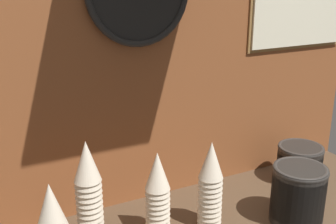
{
  "coord_description": "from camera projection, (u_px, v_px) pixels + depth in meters",
  "views": [
    {
      "loc": [
        -0.55,
        -0.91,
        0.73
      ],
      "look_at": [
        -0.07,
        0.04,
        0.37
      ],
      "focal_mm": 45.0,
      "sensor_mm": 36.0,
      "label": 1
    }
  ],
  "objects": [
    {
      "name": "cup_stack_center_right",
      "position": [
        210.0,
        185.0,
        1.22
      ],
      "size": [
        0.07,
        0.07,
        0.27
      ],
      "color": "beige",
      "rests_on": "ground_plane"
    },
    {
      "name": "wall_tiled_back",
      "position": [
        154.0,
        40.0,
        1.29
      ],
      "size": [
        1.6,
        0.03,
        1.05
      ],
      "color": "brown",
      "rests_on": "ground_plane"
    },
    {
      "name": "cup_stack_center_left",
      "position": [
        89.0,
        197.0,
        1.11
      ],
      "size": [
        0.07,
        0.07,
        0.32
      ],
      "color": "beige",
      "rests_on": "ground_plane"
    },
    {
      "name": "bowl_stack_right",
      "position": [
        298.0,
        193.0,
        1.26
      ],
      "size": [
        0.16,
        0.16,
        0.18
      ],
      "color": "black",
      "rests_on": "ground_plane"
    },
    {
      "name": "bowl_stack_far_right",
      "position": [
        299.0,
        163.0,
        1.51
      ],
      "size": [
        0.16,
        0.16,
        0.14
      ],
      "color": "black",
      "rests_on": "ground_plane"
    },
    {
      "name": "cup_stack_center",
      "position": [
        158.0,
        194.0,
        1.19
      ],
      "size": [
        0.07,
        0.07,
        0.26
      ],
      "color": "beige",
      "rests_on": "ground_plane"
    }
  ]
}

